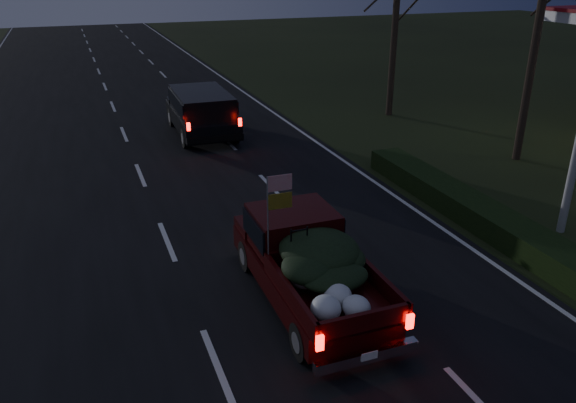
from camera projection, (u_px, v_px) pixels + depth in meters
name	position (u px, v px, depth m)	size (l,w,h in m)	color
ground	(218.00, 368.00, 9.50)	(120.00, 120.00, 0.00)	black
road_asphalt	(218.00, 368.00, 9.50)	(14.00, 120.00, 0.02)	black
hedge_row	(482.00, 215.00, 14.52)	(1.00, 10.00, 0.60)	black
pickup_truck	(308.00, 259.00, 11.11)	(1.84, 4.72, 2.46)	#320607
lead_suv	(201.00, 108.00, 21.91)	(2.19, 5.02, 1.43)	black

